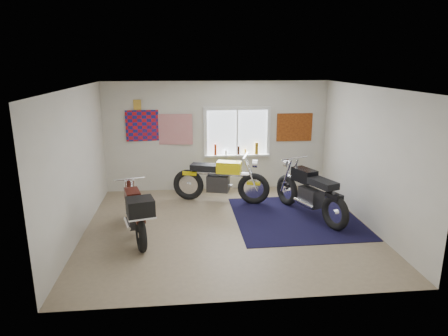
{
  "coord_description": "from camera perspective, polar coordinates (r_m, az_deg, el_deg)",
  "views": [
    {
      "loc": [
        -0.8,
        -7.21,
        3.14
      ],
      "look_at": [
        -0.04,
        0.4,
        1.1
      ],
      "focal_mm": 32.0,
      "sensor_mm": 36.0,
      "label": 1
    }
  ],
  "objects": [
    {
      "name": "flag_display",
      "position": [
        9.81,
        -12.29,
        8.81
      ],
      "size": [
        1.6,
        0.1,
        1.17
      ],
      "color": "red",
      "rests_on": "room_shell"
    },
    {
      "name": "room_shell",
      "position": [
        7.41,
        0.59,
        3.26
      ],
      "size": [
        5.5,
        5.5,
        5.5
      ],
      "color": "white",
      "rests_on": "ground"
    },
    {
      "name": "black_chrome_bike",
      "position": [
        8.46,
        12.15,
        -3.54
      ],
      "size": [
        1.02,
        2.15,
        1.16
      ],
      "rotation": [
        0.0,
        0.0,
        1.95
      ],
      "color": "black",
      "rests_on": "navy_rug"
    },
    {
      "name": "oil_bottles",
      "position": [
        9.94,
        2.33,
        2.66
      ],
      "size": [
        1.11,
        0.09,
        0.3
      ],
      "color": "maroon",
      "rests_on": "window_assembly"
    },
    {
      "name": "yellow_triumph",
      "position": [
        9.14,
        -0.56,
        -1.83
      ],
      "size": [
        2.21,
        0.89,
        1.14
      ],
      "rotation": [
        0.0,
        0.0,
        -0.29
      ],
      "color": "black",
      "rests_on": "ground"
    },
    {
      "name": "window_assembly",
      "position": [
        9.93,
        1.89,
        4.66
      ],
      "size": [
        1.66,
        0.17,
        1.26
      ],
      "color": "white",
      "rests_on": "room_shell"
    },
    {
      "name": "maroon_tourer",
      "position": [
        7.38,
        -12.5,
        -6.26
      ],
      "size": [
        0.87,
        1.94,
        0.99
      ],
      "rotation": [
        0.0,
        0.0,
        1.83
      ],
      "color": "black",
      "rests_on": "ground"
    },
    {
      "name": "ground",
      "position": [
        7.91,
        0.56,
        -8.46
      ],
      "size": [
        5.5,
        5.5,
        0.0
      ],
      "primitive_type": "plane",
      "color": "#9E896B",
      "rests_on": "ground"
    },
    {
      "name": "navy_rug",
      "position": [
        8.5,
        10.19,
        -6.95
      ],
      "size": [
        2.53,
        2.63,
        0.01
      ],
      "primitive_type": "cube",
      "rotation": [
        0.0,
        0.0,
        0.01
      ],
      "color": "black",
      "rests_on": "ground"
    },
    {
      "name": "triumph_poster",
      "position": [
        10.2,
        10.03,
        5.75
      ],
      "size": [
        0.9,
        0.03,
        0.7
      ],
      "primitive_type": "cube",
      "color": "#A54C14",
      "rests_on": "room_shell"
    }
  ]
}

